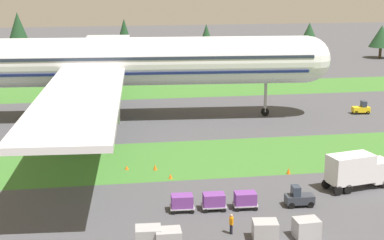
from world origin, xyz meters
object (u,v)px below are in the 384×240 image
at_px(pushback_tractor, 361,108).
at_px(ground_crew_marshaller, 231,223).
at_px(cargo_dolly_lead, 245,199).
at_px(uld_container_3, 265,230).
at_px(taxiway_marker_3, 289,171).
at_px(airliner, 104,62).
at_px(cargo_dolly_third, 182,202).
at_px(taxiway_marker_1, 127,168).
at_px(catering_truck, 358,169).
at_px(taxiway_marker_0, 155,167).
at_px(uld_container_1, 168,240).
at_px(baggage_tug, 299,198).
at_px(uld_container_0, 148,238).
at_px(cargo_dolly_second, 214,200).
at_px(uld_container_2, 306,228).
at_px(taxiway_marker_2, 171,176).

height_order(pushback_tractor, ground_crew_marshaller, pushback_tractor).
height_order(cargo_dolly_lead, uld_container_3, uld_container_3).
bearing_deg(taxiway_marker_3, airliner, 124.76).
distance_m(cargo_dolly_third, pushback_tractor, 46.03).
height_order(taxiway_marker_1, taxiway_marker_3, taxiway_marker_3).
height_order(catering_truck, pushback_tractor, catering_truck).
xyz_separation_m(cargo_dolly_lead, taxiway_marker_3, (6.91, 8.42, -0.58)).
distance_m(pushback_tractor, taxiway_marker_0, 39.72).
xyz_separation_m(cargo_dolly_third, uld_container_3, (5.81, -6.75, -0.13)).
xyz_separation_m(ground_crew_marshaller, uld_container_1, (-5.47, -2.03, -0.10)).
height_order(catering_truck, uld_container_3, catering_truck).
bearing_deg(cargo_dolly_lead, ground_crew_marshaller, -23.42).
bearing_deg(pushback_tractor, catering_truck, 158.46).
bearing_deg(taxiway_marker_3, taxiway_marker_1, 166.42).
relative_size(pushback_tractor, taxiway_marker_3, 3.98).
height_order(baggage_tug, taxiway_marker_0, baggage_tug).
height_order(baggage_tug, uld_container_0, baggage_tug).
relative_size(cargo_dolly_second, taxiway_marker_3, 3.36).
height_order(uld_container_2, taxiway_marker_1, uld_container_2).
xyz_separation_m(catering_truck, taxiway_marker_3, (-5.42, 5.14, -1.62)).
relative_size(cargo_dolly_lead, taxiway_marker_0, 3.50).
bearing_deg(taxiway_marker_0, airliner, 101.74).
bearing_deg(ground_crew_marshaller, cargo_dolly_second, -179.33).
xyz_separation_m(airliner, taxiway_marker_3, (18.96, -27.32, -8.19)).
bearing_deg(airliner, taxiway_marker_0, 15.78).
bearing_deg(uld_container_1, uld_container_0, 160.63).
xyz_separation_m(baggage_tug, uld_container_2, (-1.55, -6.34, -0.03)).
bearing_deg(uld_container_0, pushback_tractor, 47.67).
bearing_deg(uld_container_1, taxiway_marker_3, 46.18).
bearing_deg(baggage_tug, taxiway_marker_1, -127.43).
height_order(cargo_dolly_lead, cargo_dolly_second, same).
xyz_separation_m(cargo_dolly_lead, cargo_dolly_second, (-2.90, 0.13, 0.00)).
xyz_separation_m(uld_container_3, taxiway_marker_2, (-5.78, 15.45, -0.54)).
height_order(uld_container_3, taxiway_marker_1, uld_container_3).
xyz_separation_m(airliner, taxiway_marker_2, (6.27, -26.77, -8.27)).
bearing_deg(baggage_tug, pushback_tractor, 149.71).
bearing_deg(cargo_dolly_lead, uld_container_2, 30.45).
height_order(uld_container_2, taxiway_marker_3, uld_container_2).
distance_m(pushback_tractor, taxiway_marker_1, 42.04).
xyz_separation_m(ground_crew_marshaller, taxiway_marker_2, (-3.33, 13.96, -0.69)).
height_order(airliner, taxiway_marker_3, airliner).
bearing_deg(catering_truck, cargo_dolly_third, -92.56).
relative_size(baggage_tug, taxiway_marker_3, 3.94).
height_order(cargo_dolly_second, uld_container_2, uld_container_2).
distance_m(pushback_tractor, taxiway_marker_2, 40.29).
xyz_separation_m(catering_truck, uld_container_1, (-20.25, -10.32, -1.11)).
xyz_separation_m(cargo_dolly_second, uld_container_1, (-5.02, -7.16, -0.07)).
bearing_deg(uld_container_1, cargo_dolly_second, 55.00).
xyz_separation_m(cargo_dolly_second, catering_truck, (15.23, 3.15, 1.03)).
xyz_separation_m(uld_container_1, taxiway_marker_1, (-2.24, 19.57, -0.62)).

